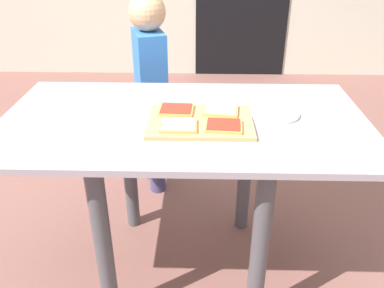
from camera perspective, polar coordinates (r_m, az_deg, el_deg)
name	(u,v)px	position (r m, az deg, el deg)	size (l,w,h in m)	color
ground_plane	(185,263)	(1.91, -0.98, -16.69)	(16.00, 16.00, 0.00)	brown
dining_table	(184,149)	(1.54, -1.16, -0.78)	(1.36, 0.74, 0.74)	#9E949C
cutting_board	(200,121)	(1.44, 1.20, 3.24)	(0.37, 0.28, 0.01)	tan
pizza_slice_far_right	(221,110)	(1.50, 4.14, 4.85)	(0.14, 0.12, 0.01)	tan
pizza_slice_near_left	(178,125)	(1.38, -1.97, 2.67)	(0.13, 0.11, 0.01)	tan
pizza_slice_near_right	(223,126)	(1.38, 4.52, 2.62)	(0.13, 0.11, 0.01)	tan
pizza_slice_far_left	(176,110)	(1.50, -2.28, 4.92)	(0.13, 0.11, 0.01)	tan
plate_white_right	(273,113)	(1.54, 11.56, 4.35)	(0.20, 0.20, 0.01)	white
child_left	(151,82)	(2.14, -5.93, 8.76)	(0.21, 0.27, 1.09)	#48416D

